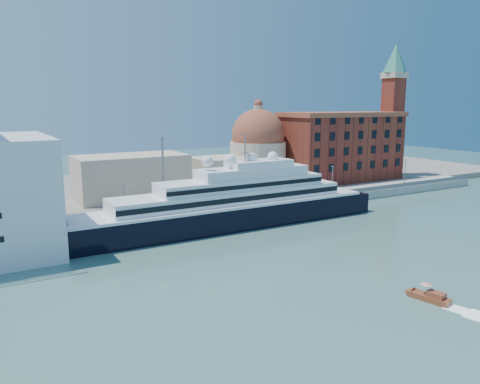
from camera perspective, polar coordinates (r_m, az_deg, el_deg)
ground at (r=94.95m, az=9.74°, el=-6.62°), size 400.00×400.00×0.00m
quay at (r=121.67m, az=-0.54°, el=-2.00°), size 180.00×10.00×2.50m
land at (r=157.97m, az=-7.92°, el=0.76°), size 260.00×72.00×2.00m
quay_fence at (r=117.47m, az=0.55°, el=-1.54°), size 180.00×0.10×1.20m
superyacht at (r=106.07m, az=-3.14°, el=-2.20°), size 84.69×11.74×25.31m
service_barge at (r=95.81m, az=-21.42°, el=-6.58°), size 12.81×6.85×2.74m
water_taxi at (r=74.43m, az=22.16°, el=-11.70°), size 3.16×6.18×2.80m
warehouse at (r=164.73m, az=12.23°, el=5.51°), size 43.00×19.00×23.25m
campanile at (r=181.17m, az=18.14°, el=10.43°), size 8.40×8.40×47.00m
church at (r=143.61m, az=-3.02°, el=3.85°), size 66.00×18.00×25.50m
lamp_posts at (r=112.85m, az=-5.71°, el=1.38°), size 120.80×2.40×18.00m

